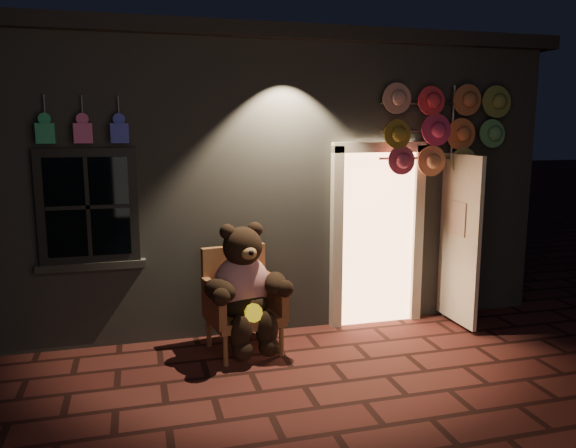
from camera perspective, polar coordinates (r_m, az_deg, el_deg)
name	(u,v)px	position (r m, az deg, el deg)	size (l,w,h in m)	color
ground	(304,386)	(5.39, 1.65, -16.16)	(60.00, 60.00, 0.00)	#4E211D
shop_building	(230,168)	(8.76, -5.94, 5.67)	(7.30, 5.95, 3.51)	slate
wicker_armchair	(241,300)	(6.06, -4.80, -7.66)	(0.84, 0.78, 1.09)	brown
teddy_bear	(245,288)	(5.88, -4.44, -6.47)	(0.96, 0.81, 1.33)	#A91227
hat_rack	(444,130)	(6.87, 15.53, 9.14)	(1.63, 0.22, 2.87)	#59595E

